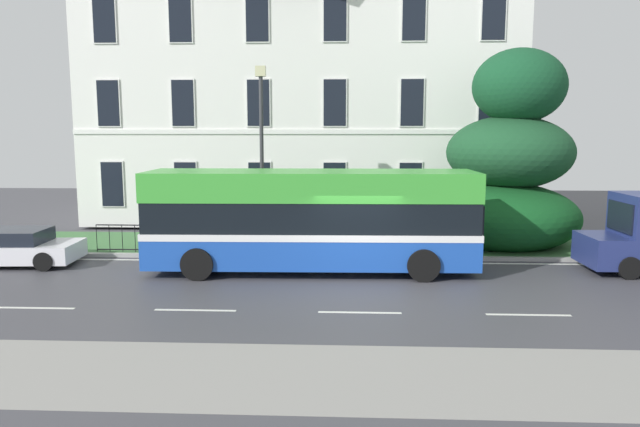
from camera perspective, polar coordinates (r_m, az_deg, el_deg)
The scene contains 8 objects.
ground_plane at distance 16.72m, azimuth 3.70°, elevation -7.02°, with size 60.00×56.00×0.18m.
georgian_townhouse at distance 30.19m, azimuth -1.48°, elevation 13.31°, with size 19.75×10.31×13.87m.
iron_verge_railing at distance 20.24m, azimuth -3.48°, elevation -2.50°, with size 13.28×0.04×0.97m.
evergreen_tree at distance 23.07m, azimuth 17.72°, elevation 3.73°, with size 5.83×5.83×7.52m.
single_decker_bus at distance 17.94m, azimuth -0.82°, elevation -0.54°, with size 10.07×2.79×3.12m.
parked_hatchback_01 at distance 21.42m, azimuth -27.59°, elevation -2.94°, with size 3.94×2.13×1.17m.
street_lamp_post at distance 21.11m, azimuth -5.72°, elevation 6.70°, with size 0.36×0.24×6.47m.
litter_bin at distance 21.61m, azimuth -14.81°, elevation -1.87°, with size 0.53×0.53×1.15m.
Camera 1 is at (-0.33, -15.38, 4.33)m, focal length 32.79 mm.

